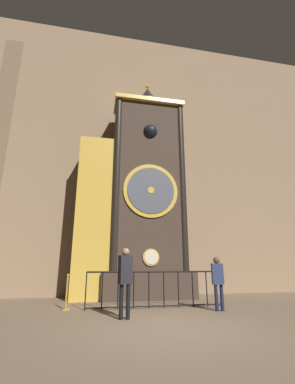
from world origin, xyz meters
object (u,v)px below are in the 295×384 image
(visitor_near, at_px, (125,275))
(visitor_far, at_px, (218,278))
(stanchion_post, at_px, (66,298))
(clock_tower, at_px, (137,196))

(visitor_near, bearing_deg, visitor_far, -3.57)
(visitor_near, distance_m, stanchion_post, 2.51)
(visitor_far, xyz_separation_m, stanchion_post, (-4.63, 1.09, -0.61))
(visitor_near, bearing_deg, stanchion_post, 116.65)
(visitor_near, height_order, visitor_far, visitor_near)
(visitor_far, bearing_deg, clock_tower, 136.83)
(visitor_near, distance_m, visitor_far, 3.06)
(clock_tower, relative_size, stanchion_post, 9.72)
(clock_tower, height_order, visitor_near, clock_tower)
(clock_tower, bearing_deg, visitor_far, -57.54)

